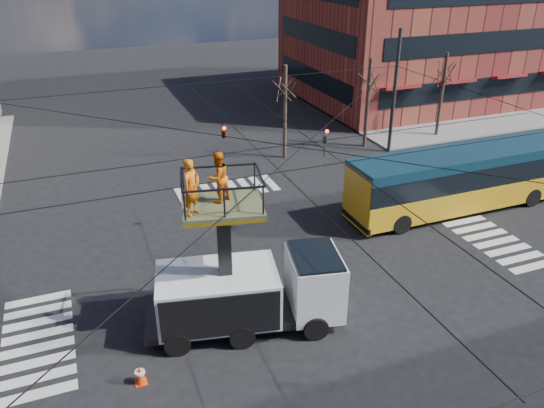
{
  "coord_description": "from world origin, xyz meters",
  "views": [
    {
      "loc": [
        -7.63,
        -16.61,
        12.52
      ],
      "look_at": [
        -0.15,
        2.57,
        2.47
      ],
      "focal_mm": 35.0,
      "sensor_mm": 36.0,
      "label": 1
    }
  ],
  "objects": [
    {
      "name": "building_ne",
      "position": [
        21.98,
        23.98,
        7.0
      ],
      "size": [
        20.06,
        16.06,
        14.0
      ],
      "color": "maroon",
      "rests_on": "ground"
    },
    {
      "name": "utility_truck",
      "position": [
        -2.75,
        -1.8,
        2.15
      ],
      "size": [
        7.32,
        3.75,
        6.82
      ],
      "rotation": [
        0.0,
        0.0,
        -0.2
      ],
      "color": "black",
      "rests_on": "ground"
    },
    {
      "name": "flagger",
      "position": [
        5.59,
        3.5,
        1.01
      ],
      "size": [
        0.83,
        1.35,
        2.02
      ],
      "primitive_type": "imported",
      "rotation": [
        0.0,
        0.0,
        -1.64
      ],
      "color": "orange",
      "rests_on": "ground"
    },
    {
      "name": "crosswalks",
      "position": [
        0.0,
        0.0,
        0.01
      ],
      "size": [
        22.4,
        22.4,
        0.02
      ],
      "primitive_type": null,
      "color": "silver",
      "rests_on": "ground"
    },
    {
      "name": "traffic_cone",
      "position": [
        -6.92,
        -3.3,
        0.33
      ],
      "size": [
        0.36,
        0.36,
        0.67
      ],
      "primitive_type": "cone",
      "color": "#FF330A",
      "rests_on": "ground"
    },
    {
      "name": "tree_a",
      "position": [
        5.0,
        13.5,
        4.63
      ],
      "size": [
        2.0,
        2.0,
        6.0
      ],
      "color": "#382B21",
      "rests_on": "ground"
    },
    {
      "name": "tree_c",
      "position": [
        17.0,
        13.5,
        4.63
      ],
      "size": [
        2.0,
        2.0,
        6.0
      ],
      "color": "#382B21",
      "rests_on": "ground"
    },
    {
      "name": "worker_ground",
      "position": [
        -5.37,
        -1.9,
        0.88
      ],
      "size": [
        0.73,
        1.12,
        1.77
      ],
      "primitive_type": "imported",
      "rotation": [
        0.0,
        0.0,
        1.88
      ],
      "color": "orange",
      "rests_on": "ground"
    },
    {
      "name": "ground",
      "position": [
        0.0,
        0.0,
        0.0
      ],
      "size": [
        120.0,
        120.0,
        0.0
      ],
      "primitive_type": "plane",
      "color": "black",
      "rests_on": "ground"
    },
    {
      "name": "tree_b",
      "position": [
        11.0,
        13.5,
        4.63
      ],
      "size": [
        2.0,
        2.0,
        6.0
      ],
      "color": "#382B21",
      "rests_on": "ground"
    },
    {
      "name": "overhead_network",
      "position": [
        -0.07,
        0.4,
        4.29
      ],
      "size": [
        24.24,
        24.24,
        8.0
      ],
      "color": "#2D2D30",
      "rests_on": "ground"
    },
    {
      "name": "city_bus",
      "position": [
        10.71,
        3.23,
        1.73
      ],
      "size": [
        12.63,
        2.68,
        3.2
      ],
      "rotation": [
        0.0,
        0.0,
        0.0
      ],
      "color": "gold",
      "rests_on": "ground"
    },
    {
      "name": "sidewalk_ne",
      "position": [
        21.0,
        21.0,
        0.06
      ],
      "size": [
        18.0,
        18.0,
        0.12
      ],
      "primitive_type": "cube",
      "color": "slate",
      "rests_on": "ground"
    }
  ]
}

